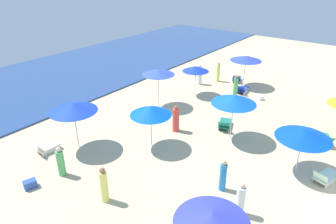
{
  "coord_description": "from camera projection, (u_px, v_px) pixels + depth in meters",
  "views": [
    {
      "loc": [
        -11.35,
        0.6,
        8.81
      ],
      "look_at": [
        1.36,
        10.37,
        1.01
      ],
      "focal_mm": 32.24,
      "sensor_mm": 36.0,
      "label": 1
    }
  ],
  "objects": [
    {
      "name": "lounge_chair_3_0",
      "position": [
        326.0,
        177.0,
        13.6
      ],
      "size": [
        1.6,
        1.05,
        0.7
      ],
      "rotation": [
        0.0,
        0.0,
        1.27
      ],
      "color": "silver",
      "rests_on": "ground_plane"
    },
    {
      "name": "lounge_chair_7_1",
      "position": [
        325.0,
        139.0,
        16.52
      ],
      "size": [
        1.49,
        1.12,
        0.69
      ],
      "rotation": [
        0.0,
        0.0,
        2.0
      ],
      "color": "silver",
      "rests_on": "ground_plane"
    },
    {
      "name": "ocean",
      "position": [
        30.0,
        85.0,
        24.49
      ],
      "size": [
        60.0,
        12.92,
        0.12
      ],
      "primitive_type": "cube",
      "color": "navy",
      "rests_on": "ground_plane"
    },
    {
      "name": "cooler_box_0",
      "position": [
        30.0,
        184.0,
        13.21
      ],
      "size": [
        0.61,
        0.47,
        0.37
      ],
      "primitive_type": "cube",
      "rotation": [
        0.0,
        0.0,
        2.87
      ],
      "color": "#2E4FAC",
      "rests_on": "ground_plane"
    },
    {
      "name": "beachgoer_7",
      "position": [
        61.0,
        162.0,
        13.81
      ],
      "size": [
        0.46,
        0.46,
        1.51
      ],
      "rotation": [
        0.0,
        0.0,
        4.28
      ],
      "color": "#54AC63",
      "rests_on": "ground_plane"
    },
    {
      "name": "lounge_chair_0_1",
      "position": [
        242.0,
        89.0,
        23.08
      ],
      "size": [
        1.42,
        0.77,
        0.73
      ],
      "rotation": [
        0.0,
        0.0,
        1.69
      ],
      "color": "silver",
      "rests_on": "ground_plane"
    },
    {
      "name": "lounge_chair_8_0",
      "position": [
        225.0,
        124.0,
        18.07
      ],
      "size": [
        1.61,
        1.12,
        0.7
      ],
      "rotation": [
        0.0,
        0.0,
        1.92
      ],
      "color": "silver",
      "rests_on": "ground_plane"
    },
    {
      "name": "umbrella_6",
      "position": [
        212.0,
        218.0,
        8.62
      ],
      "size": [
        2.28,
        2.28,
        2.51
      ],
      "color": "silver",
      "rests_on": "ground_plane"
    },
    {
      "name": "umbrella_8",
      "position": [
        234.0,
        99.0,
        16.08
      ],
      "size": [
        2.43,
        2.43,
        2.62
      ],
      "color": "silver",
      "rests_on": "ground_plane"
    },
    {
      "name": "lounge_chair_5_0",
      "position": [
        46.0,
        147.0,
        15.7
      ],
      "size": [
        1.3,
        0.61,
        0.76
      ],
      "rotation": [
        0.0,
        0.0,
        1.54
      ],
      "color": "silver",
      "rests_on": "ground_plane"
    },
    {
      "name": "beachgoer_1",
      "position": [
        176.0,
        119.0,
        17.55
      ],
      "size": [
        0.55,
        0.55,
        1.62
      ],
      "rotation": [
        0.0,
        0.0,
        4.15
      ],
      "color": "#E44843",
      "rests_on": "ground_plane"
    },
    {
      "name": "cooler_box_1",
      "position": [
        260.0,
        97.0,
        22.0
      ],
      "size": [
        0.6,
        0.62,
        0.3
      ],
      "primitive_type": "cube",
      "rotation": [
        0.0,
        0.0,
        3.99
      ],
      "color": "white",
      "rests_on": "ground_plane"
    },
    {
      "name": "beachgoer_2",
      "position": [
        240.0,
        200.0,
        11.58
      ],
      "size": [
        0.46,
        0.46,
        1.52
      ],
      "rotation": [
        0.0,
        0.0,
        0.5
      ],
      "color": "silver",
      "rests_on": "ground_plane"
    },
    {
      "name": "umbrella_2",
      "position": [
        158.0,
        72.0,
        20.03
      ],
      "size": [
        2.21,
        2.21,
        2.63
      ],
      "color": "silver",
      "rests_on": "ground_plane"
    },
    {
      "name": "umbrella_3",
      "position": [
        304.0,
        134.0,
        13.49
      ],
      "size": [
        2.48,
        2.48,
        2.24
      ],
      "color": "silver",
      "rests_on": "ground_plane"
    },
    {
      "name": "beachgoer_6",
      "position": [
        236.0,
        87.0,
        22.09
      ],
      "size": [
        0.46,
        0.46,
        1.7
      ],
      "rotation": [
        0.0,
        0.0,
        5.53
      ],
      "color": "#51B067",
      "rests_on": "ground_plane"
    },
    {
      "name": "beachgoer_3",
      "position": [
        223.0,
        176.0,
        12.87
      ],
      "size": [
        0.36,
        0.36,
        1.52
      ],
      "rotation": [
        0.0,
        0.0,
        0.25
      ],
      "color": "#2878C5",
      "rests_on": "ground_plane"
    },
    {
      "name": "umbrella_5",
      "position": [
        73.0,
        107.0,
        15.25
      ],
      "size": [
        2.45,
        2.45,
        2.58
      ],
      "color": "silver",
      "rests_on": "ground_plane"
    },
    {
      "name": "umbrella_4",
      "position": [
        196.0,
        69.0,
        21.99
      ],
      "size": [
        1.95,
        1.95,
        2.23
      ],
      "color": "silver",
      "rests_on": "ground_plane"
    },
    {
      "name": "umbrella_9",
      "position": [
        151.0,
        110.0,
        15.46
      ],
      "size": [
        2.18,
        2.18,
        2.37
      ],
      "color": "silver",
      "rests_on": "ground_plane"
    },
    {
      "name": "beachgoer_0",
      "position": [
        104.0,
        185.0,
        12.23
      ],
      "size": [
        0.35,
        0.35,
        1.65
      ],
      "rotation": [
        0.0,
        0.0,
        3.07
      ],
      "color": "#EFE774",
      "rests_on": "ground_plane"
    },
    {
      "name": "lounge_chair_0_0",
      "position": [
        237.0,
        79.0,
        25.35
      ],
      "size": [
        1.5,
        1.11,
        0.66
      ],
      "rotation": [
        0.0,
        0.0,
        1.95
      ],
      "color": "silver",
      "rests_on": "ground_plane"
    },
    {
      "name": "umbrella_0",
      "position": [
        246.0,
        58.0,
        23.53
      ],
      "size": [
        2.46,
        2.46,
        2.5
      ],
      "color": "silver",
      "rests_on": "ground_plane"
    },
    {
      "name": "beachgoer_5",
      "position": [
        218.0,
        72.0,
        25.17
      ],
      "size": [
        0.43,
        0.43,
        1.64
      ],
      "rotation": [
        0.0,
        0.0,
        3.76
      ],
      "color": "#DEF374",
      "rests_on": "ground_plane"
    },
    {
      "name": "beachgoer_4",
      "position": [
        200.0,
        75.0,
        24.54
      ],
      "size": [
        0.56,
        0.56,
        1.67
      ],
      "rotation": [
        0.0,
        0.0,
        2.38
      ],
      "color": "white",
      "rests_on": "ground_plane"
    }
  ]
}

